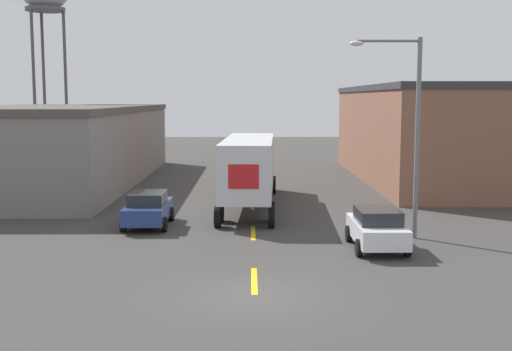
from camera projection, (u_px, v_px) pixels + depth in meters
ground_plane at (255, 295)px, 19.30m from camera, size 160.00×160.00×0.00m
road_centerline at (253, 233)px, 28.26m from camera, size 0.20×18.02×0.01m
warehouse_left at (53, 144)px, 45.02m from camera, size 12.25×28.05×5.37m
warehouse_right at (439, 133)px, 46.35m from camera, size 11.35×24.18×6.80m
semi_truck at (250, 164)px, 34.93m from camera, size 3.30×13.48×3.82m
parked_car_right_near at (377, 228)px, 25.15m from camera, size 2.02×4.11×1.61m
parked_car_left_far at (148, 208)px, 29.59m from camera, size 2.02×4.11×1.61m
street_lamp at (409, 123)px, 26.61m from camera, size 2.98×0.32×8.38m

